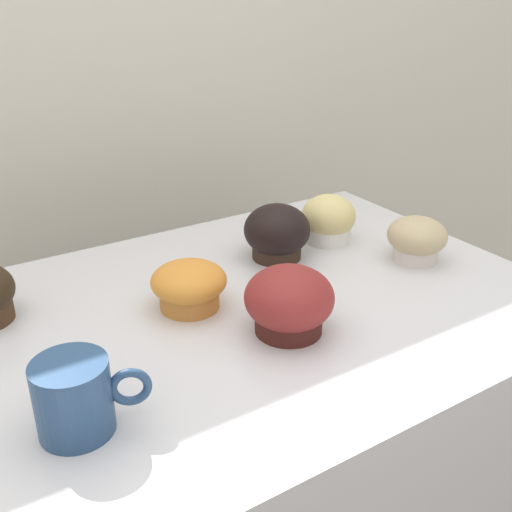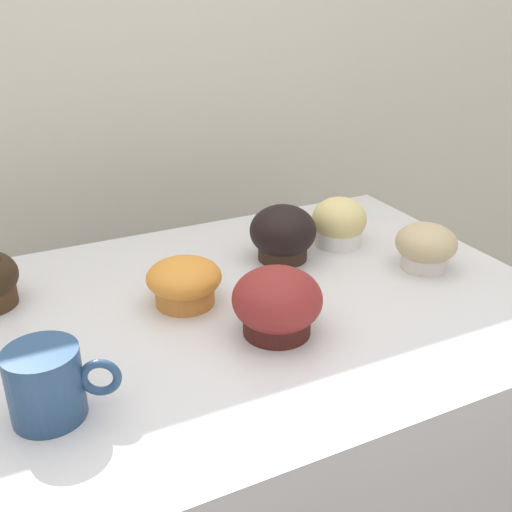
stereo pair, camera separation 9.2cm
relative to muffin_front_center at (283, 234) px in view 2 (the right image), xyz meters
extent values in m
cube|color=beige|center=(-0.17, 0.49, -0.08)|extent=(3.20, 0.10, 1.80)
cylinder|color=#33231A|center=(0.00, 0.00, -0.02)|extent=(0.08, 0.08, 0.05)
ellipsoid|color=black|center=(0.00, 0.00, 0.01)|extent=(0.11, 0.11, 0.09)
cylinder|color=silver|center=(0.19, -0.13, -0.02)|extent=(0.07, 0.07, 0.04)
ellipsoid|color=tan|center=(0.19, -0.13, 0.00)|extent=(0.10, 0.10, 0.06)
cylinder|color=#CA7C36|center=(-0.20, -0.07, -0.02)|extent=(0.09, 0.09, 0.04)
ellipsoid|color=orange|center=(-0.20, -0.07, 0.00)|extent=(0.11, 0.11, 0.05)
cylinder|color=white|center=(0.12, 0.01, -0.02)|extent=(0.08, 0.08, 0.05)
ellipsoid|color=#DCC87D|center=(0.12, 0.01, 0.00)|extent=(0.10, 0.10, 0.08)
cylinder|color=#451B17|center=(-0.12, -0.20, -0.02)|extent=(0.09, 0.09, 0.05)
ellipsoid|color=maroon|center=(-0.12, -0.20, 0.01)|extent=(0.12, 0.12, 0.08)
cylinder|color=navy|center=(-0.42, -0.24, 0.00)|extent=(0.08, 0.08, 0.08)
torus|color=navy|center=(-0.37, -0.26, 0.00)|extent=(0.05, 0.02, 0.05)
cylinder|color=black|center=(-0.42, -0.24, 0.04)|extent=(0.07, 0.07, 0.01)
camera|label=1|loc=(-0.53, -0.77, 0.39)|focal=42.00mm
camera|label=2|loc=(-0.45, -0.81, 0.39)|focal=42.00mm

